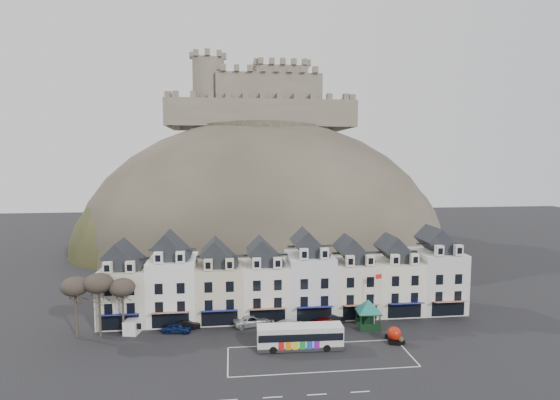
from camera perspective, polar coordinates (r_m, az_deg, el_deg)
The scene contains 21 objects.
ground at distance 54.55m, azimuth 3.31°, elevation -20.42°, with size 300.00×300.00×0.00m, color black.
coach_bay_markings at distance 56.00m, azimuth 5.22°, elevation -19.72°, with size 22.00×7.50×0.01m, color silver.
townhouse_terrace at distance 67.46m, azimuth 1.11°, elevation -10.43°, with size 54.40×9.35×11.80m.
castle_hill at distance 120.04m, azimuth -1.73°, elevation -5.86°, with size 100.00×76.00×68.00m.
castle at distance 125.62m, azimuth -2.41°, elevation 13.02°, with size 50.20×22.20×22.00m.
tree_left_far at distance 64.56m, azimuth -25.20°, elevation -10.24°, with size 3.61×3.61×8.24m.
tree_left_mid at distance 63.58m, azimuth -22.61°, elevation -10.05°, with size 3.78×3.78×8.64m.
tree_left_near at distance 63.00m, azimuth -19.92°, elevation -10.75°, with size 3.43×3.43×7.84m.
bus at distance 57.22m, azimuth 2.61°, elevation -17.29°, with size 10.79×2.85×3.02m.
bus_shelter at distance 64.02m, azimuth 11.45°, elevation -13.42°, with size 6.46×6.46×4.11m.
red_buoy at distance 60.71m, azimuth 14.69°, elevation -16.67°, with size 1.76×1.76×2.17m.
flagpole at distance 64.75m, azimuth 12.34°, elevation -12.10°, with size 1.09×0.32×7.68m.
white_van at distance 65.88m, azimuth -18.39°, elevation -15.11°, with size 2.58×4.43×1.90m.
planter_west at distance 62.23m, azimuth 14.11°, elevation -16.64°, with size 1.25×0.92×1.13m.
planter_east at distance 60.75m, azimuth 15.46°, elevation -17.28°, with size 1.17×0.79×1.06m.
car_navy at distance 63.77m, azimuth -13.34°, elevation -15.94°, with size 1.58×3.94×1.34m, color #0D1A42.
car_black at distance 64.83m, azimuth -12.11°, elevation -15.58°, with size 1.35×3.87×1.28m, color black.
car_silver at distance 64.65m, azimuth -3.66°, elevation -15.42°, with size 2.50×5.34×1.51m, color #B2B4BA.
car_white at distance 62.78m, azimuth 1.40°, elevation -16.06°, with size 2.11×5.19×1.51m, color silver.
car_maroon at distance 63.90m, azimuth 6.17°, elevation -15.68°, with size 1.81×4.51×1.54m, color #4D0408.
car_charcoal at distance 66.24m, azimuth 6.78°, elevation -15.05°, with size 1.29×3.70×1.22m, color black.
Camera 1 is at (-8.47, -48.30, 23.90)m, focal length 28.00 mm.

